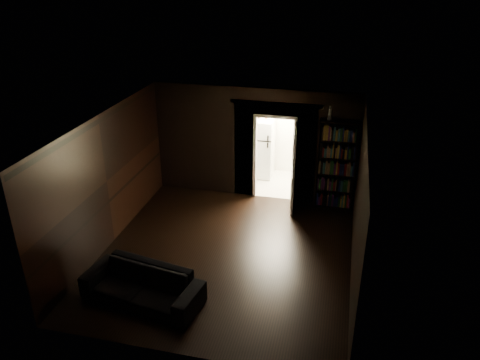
# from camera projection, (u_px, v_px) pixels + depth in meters

# --- Properties ---
(ground) EXTENTS (5.50, 5.50, 0.00)m
(ground) POSITION_uv_depth(u_px,v_px,m) (226.00, 255.00, 9.59)
(ground) COLOR black
(ground) RESTS_ON ground
(room_walls) EXTENTS (5.02, 5.61, 2.84)m
(room_walls) POSITION_uv_depth(u_px,v_px,m) (238.00, 159.00, 9.82)
(room_walls) COLOR black
(room_walls) RESTS_ON ground
(kitchen_alcove) EXTENTS (2.20, 1.80, 2.60)m
(kitchen_alcove) POSITION_uv_depth(u_px,v_px,m) (281.00, 138.00, 12.38)
(kitchen_alcove) COLOR #B0AB99
(kitchen_alcove) RESTS_ON ground
(sofa) EXTENTS (2.26, 1.27, 0.82)m
(sofa) POSITION_uv_depth(u_px,v_px,m) (142.00, 281.00, 8.16)
(sofa) COLOR black
(sofa) RESTS_ON ground
(bookshelf) EXTENTS (0.92, 0.40, 2.20)m
(bookshelf) POSITION_uv_depth(u_px,v_px,m) (336.00, 166.00, 10.98)
(bookshelf) COLOR black
(bookshelf) RESTS_ON ground
(refrigerator) EXTENTS (0.80, 0.74, 1.65)m
(refrigerator) POSITION_uv_depth(u_px,v_px,m) (260.00, 147.00, 12.80)
(refrigerator) COLOR white
(refrigerator) RESTS_ON ground
(door) EXTENTS (0.17, 0.85, 2.05)m
(door) POSITION_uv_depth(u_px,v_px,m) (293.00, 169.00, 10.97)
(door) COLOR white
(door) RESTS_ON ground
(figurine) EXTENTS (0.14, 0.14, 0.31)m
(figurine) POSITION_uv_depth(u_px,v_px,m) (330.00, 113.00, 10.52)
(figurine) COLOR silver
(figurine) RESTS_ON bookshelf
(bottles) EXTENTS (0.72, 0.18, 0.29)m
(bottles) POSITION_uv_depth(u_px,v_px,m) (259.00, 113.00, 12.42)
(bottles) COLOR black
(bottles) RESTS_ON refrigerator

